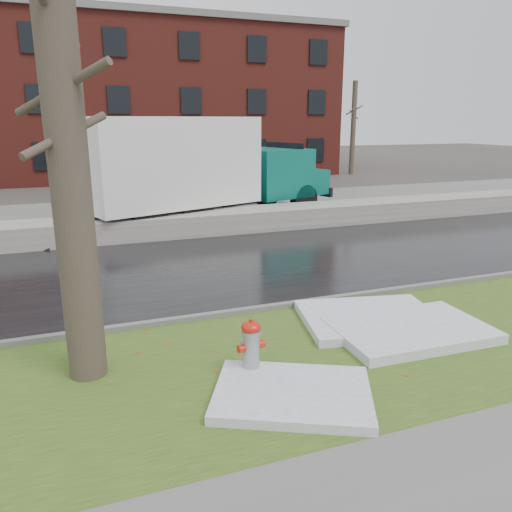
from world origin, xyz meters
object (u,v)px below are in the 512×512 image
object	(u,v)px
tree	(66,140)
fire_hydrant	(251,345)
worker	(113,190)
box_truck	(199,168)

from	to	relation	value
tree	fire_hydrant	bearing A→B (deg)	-21.26
fire_hydrant	worker	distance (m)	10.70
box_truck	worker	bearing A→B (deg)	-177.18
box_truck	worker	size ratio (longest dim) A/B	6.89
fire_hydrant	box_truck	xyz separation A→B (m)	(2.25, 11.87, 1.57)
worker	tree	bearing A→B (deg)	72.94
tree	box_truck	bearing A→B (deg)	67.17
fire_hydrant	tree	bearing A→B (deg)	149.85
fire_hydrant	worker	xyz separation A→B (m)	(-1.02, 10.59, 1.08)
fire_hydrant	tree	size ratio (longest dim) A/B	0.13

